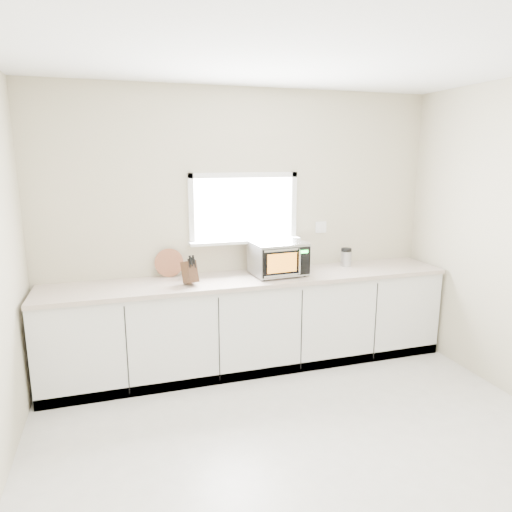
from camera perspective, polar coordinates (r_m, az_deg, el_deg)
name	(u,v)px	position (r m, az deg, el deg)	size (l,w,h in m)	color
ground	(326,475)	(3.36, 8.79, -25.44)	(4.00, 4.00, 0.00)	beige
back_wall	(243,227)	(4.58, -1.57, 3.69)	(4.00, 0.17, 2.70)	#BAB294
cabinets	(252,324)	(4.54, -0.49, -8.45)	(3.92, 0.60, 0.88)	silver
countertop	(252,279)	(4.39, -0.47, -2.87)	(3.92, 0.64, 0.04)	beige
microwave	(279,258)	(4.42, 2.83, -0.23)	(0.53, 0.43, 0.33)	black
knife_block	(190,272)	(4.15, -8.29, -1.94)	(0.15, 0.21, 0.28)	#462B19
cutting_board	(169,263)	(4.45, -10.82, -0.83)	(0.27, 0.27, 0.02)	#955639
coffee_grinder	(346,257)	(4.88, 11.19, -0.13)	(0.13, 0.13, 0.20)	#ACAEB3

